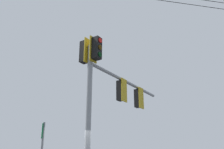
{
  "coord_description": "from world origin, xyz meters",
  "views": [
    {
      "loc": [
        -9.18,
        1.35,
        1.27
      ],
      "look_at": [
        0.78,
        -1.28,
        5.05
      ],
      "focal_mm": 40.99,
      "sensor_mm": 36.0,
      "label": 1
    }
  ],
  "objects": [
    {
      "name": "signal_mast_assembly",
      "position": [
        0.59,
        -1.08,
        4.39
      ],
      "size": [
        4.23,
        4.69,
        6.12
      ],
      "color": "gray",
      "rests_on": "ground"
    }
  ]
}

